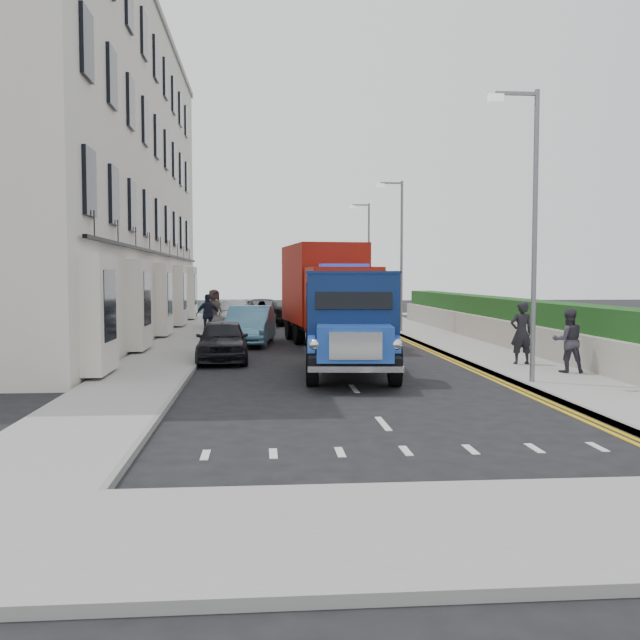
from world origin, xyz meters
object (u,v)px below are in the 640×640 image
(lamp_near, at_px, (530,219))
(red_lorry, at_px, (327,291))
(pedestrian_east_near, at_px, (521,333))
(bedford_lorry, at_px, (352,331))
(parked_car_front, at_px, (222,340))
(lamp_mid, at_px, (399,247))
(lamp_far, at_px, (367,254))

(lamp_near, height_order, red_lorry, lamp_near)
(lamp_near, relative_size, pedestrian_east_near, 3.88)
(bedford_lorry, relative_size, parked_car_front, 1.53)
(lamp_mid, bearing_deg, lamp_far, 90.00)
(bedford_lorry, xyz_separation_m, red_lorry, (0.24, 9.62, 0.81))
(bedford_lorry, bearing_deg, parked_car_front, 134.53)
(red_lorry, relative_size, parked_car_front, 1.97)
(parked_car_front, bearing_deg, lamp_near, -38.69)
(lamp_near, bearing_deg, parked_car_front, 143.08)
(lamp_mid, xyz_separation_m, bedford_lorry, (-4.04, -14.65, -2.75))
(lamp_far, relative_size, pedestrian_east_near, 3.88)
(bedford_lorry, height_order, parked_car_front, bedford_lorry)
(parked_car_front, bearing_deg, bedford_lorry, -52.74)
(lamp_near, xyz_separation_m, lamp_mid, (0.00, 16.00, 0.00))
(red_lorry, bearing_deg, parked_car_front, -131.31)
(lamp_far, xyz_separation_m, bedford_lorry, (-4.04, -24.65, -2.75))
(lamp_near, xyz_separation_m, lamp_far, (0.00, 26.00, 0.00))
(red_lorry, bearing_deg, bedford_lorry, -97.56)
(lamp_near, bearing_deg, red_lorry, 109.11)
(pedestrian_east_near, bearing_deg, bedford_lorry, 18.47)
(lamp_mid, xyz_separation_m, lamp_far, (0.00, 10.00, 0.00))
(bedford_lorry, height_order, pedestrian_east_near, bedford_lorry)
(lamp_far, bearing_deg, parked_car_front, -110.35)
(bedford_lorry, bearing_deg, pedestrian_east_near, 26.85)
(lamp_near, relative_size, parked_car_front, 1.81)
(pedestrian_east_near, bearing_deg, lamp_mid, -87.88)
(pedestrian_east_near, bearing_deg, lamp_near, 68.96)
(lamp_mid, xyz_separation_m, parked_car_front, (-7.54, -10.33, -3.34))
(lamp_mid, bearing_deg, bedford_lorry, -105.43)
(lamp_near, relative_size, lamp_mid, 1.00)
(lamp_mid, bearing_deg, red_lorry, -127.08)
(lamp_far, height_order, parked_car_front, lamp_far)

